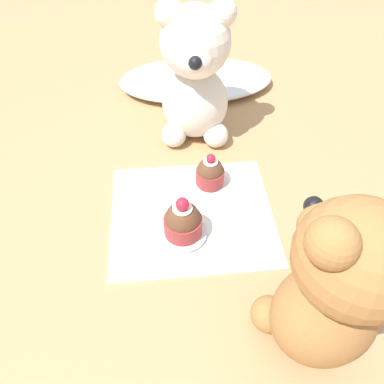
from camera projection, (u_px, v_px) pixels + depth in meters
The scene contains 8 objects.
ground_plane at pixel (192, 215), 0.61m from camera, with size 4.00×4.00×0.00m, color tan.
knitted_placemat at pixel (192, 214), 0.61m from camera, with size 0.26×0.23×0.01m, color silver.
tulle_cloth at pixel (196, 79), 0.86m from camera, with size 0.35×0.19×0.04m, color white.
teddy_bear_cream at pixel (195, 76), 0.66m from camera, with size 0.14×0.14×0.26m.
teddy_bear_tan at pixel (335, 288), 0.39m from camera, with size 0.15×0.15×0.26m.
cupcake_near_cream_bear at pixel (210, 173), 0.64m from camera, with size 0.05×0.05×0.06m.
saucer_plate at pixel (183, 232), 0.58m from camera, with size 0.07×0.07×0.01m, color silver.
cupcake_near_tan_bear at pixel (183, 221), 0.56m from camera, with size 0.06×0.06×0.07m.
Camera 1 is at (-0.04, -0.39, 0.48)m, focal length 35.00 mm.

